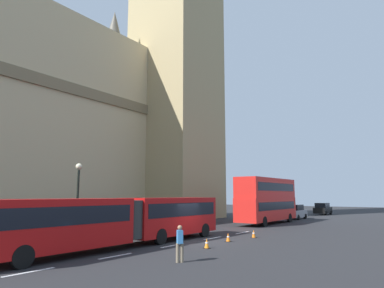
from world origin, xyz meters
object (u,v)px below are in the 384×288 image
(pedestrian_near_cones, at_px, (180,242))
(street_lamp, at_px, (78,196))
(sedan_trailing, at_px, (323,209))
(traffic_cone_west, at_px, (207,244))
(sedan_lead, at_px, (295,212))
(traffic_cone_east, at_px, (254,234))
(double_decker_bus, at_px, (267,199))
(traffic_cone_middle, at_px, (228,237))
(articulated_bus, at_px, (124,217))

(pedestrian_near_cones, bearing_deg, street_lamp, 80.67)
(sedan_trailing, relative_size, street_lamp, 0.83)
(traffic_cone_west, xyz_separation_m, street_lamp, (-2.60, 8.86, 2.77))
(sedan_lead, distance_m, traffic_cone_east, 21.96)
(traffic_cone_east, xyz_separation_m, pedestrian_near_cones, (-10.53, -1.35, 0.63))
(traffic_cone_east, bearing_deg, double_decker_bus, 19.26)
(traffic_cone_middle, bearing_deg, traffic_cone_west, -171.98)
(sedan_lead, xyz_separation_m, traffic_cone_west, (-27.75, -4.52, -0.63))
(double_decker_bus, xyz_separation_m, traffic_cone_east, (-12.37, -4.32, -2.43))
(double_decker_bus, height_order, sedan_lead, double_decker_bus)
(sedan_trailing, distance_m, pedestrian_near_cones, 44.55)
(sedan_trailing, height_order, traffic_cone_middle, sedan_trailing)
(articulated_bus, bearing_deg, pedestrian_near_cones, -107.68)
(sedan_lead, relative_size, street_lamp, 0.83)
(sedan_lead, bearing_deg, traffic_cone_middle, -170.59)
(sedan_lead, xyz_separation_m, traffic_cone_east, (-21.48, -4.48, -0.63))
(street_lamp, bearing_deg, traffic_cone_middle, -54.83)
(articulated_bus, height_order, sedan_lead, articulated_bus)
(articulated_bus, bearing_deg, traffic_cone_middle, -33.91)
(double_decker_bus, bearing_deg, articulated_bus, -179.99)
(traffic_cone_west, distance_m, traffic_cone_middle, 3.34)
(sedan_lead, bearing_deg, double_decker_bus, -178.98)
(traffic_cone_middle, bearing_deg, double_decker_bus, 14.23)
(traffic_cone_west, bearing_deg, pedestrian_near_cones, -162.83)
(traffic_cone_west, height_order, traffic_cone_middle, same)
(traffic_cone_east, bearing_deg, traffic_cone_middle, 171.59)
(double_decker_bus, height_order, street_lamp, street_lamp)
(traffic_cone_middle, xyz_separation_m, traffic_cone_east, (2.95, -0.44, 0.00))
(sedan_lead, height_order, pedestrian_near_cones, sedan_lead)
(articulated_bus, relative_size, traffic_cone_west, 29.15)
(articulated_bus, relative_size, traffic_cone_east, 29.15)
(double_decker_bus, distance_m, pedestrian_near_cones, 23.67)
(traffic_cone_east, relative_size, street_lamp, 0.11)
(traffic_cone_middle, xyz_separation_m, street_lamp, (-5.91, 8.39, 2.77))
(traffic_cone_east, distance_m, street_lamp, 12.81)
(pedestrian_near_cones, bearing_deg, articulated_bus, 72.32)
(sedan_trailing, bearing_deg, sedan_lead, 179.22)
(traffic_cone_east, bearing_deg, street_lamp, 135.12)
(double_decker_bus, xyz_separation_m, street_lamp, (-21.24, 4.50, 0.35))
(sedan_trailing, xyz_separation_m, traffic_cone_west, (-39.91, -4.35, -0.63))
(pedestrian_near_cones, bearing_deg, sedan_lead, 10.33)
(double_decker_bus, height_order, traffic_cone_east, double_decker_bus)
(articulated_bus, distance_m, pedestrian_near_cones, 6.01)
(sedan_lead, bearing_deg, sedan_trailing, -0.78)
(sedan_trailing, distance_m, traffic_cone_middle, 36.81)
(sedan_trailing, distance_m, traffic_cone_east, 33.93)
(articulated_bus, bearing_deg, double_decker_bus, 0.01)
(sedan_lead, height_order, sedan_trailing, same)
(articulated_bus, bearing_deg, sedan_trailing, -0.00)
(pedestrian_near_cones, bearing_deg, double_decker_bus, 13.91)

